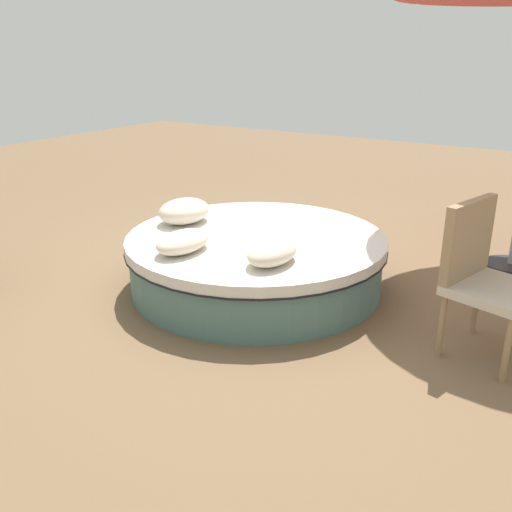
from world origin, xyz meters
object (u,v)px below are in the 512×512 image
throw_pillow_0 (184,211)px  throw_pillow_2 (272,252)px  round_bed (256,260)px  patio_chair (483,270)px  throw_pillow_1 (183,242)px

throw_pillow_0 → throw_pillow_2: throw_pillow_0 is taller
round_bed → throw_pillow_2: 0.69m
round_bed → patio_chair: size_ratio=2.13×
throw_pillow_0 → throw_pillow_1: (-0.58, -0.46, -0.03)m
throw_pillow_0 → patio_chair: (-0.11, -2.46, 0.02)m
throw_pillow_2 → patio_chair: size_ratio=0.48×
throw_pillow_2 → patio_chair: 1.36m
round_bed → throw_pillow_1: (-0.60, 0.25, 0.29)m
throw_pillow_0 → throw_pillow_1: size_ratio=1.01×
patio_chair → round_bed: bearing=-79.0°
throw_pillow_0 → throw_pillow_2: 1.22m
round_bed → patio_chair: 1.78m
throw_pillow_2 → patio_chair: (0.33, -1.32, 0.04)m
throw_pillow_0 → patio_chair: patio_chair is taller
round_bed → throw_pillow_2: throw_pillow_2 is taller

